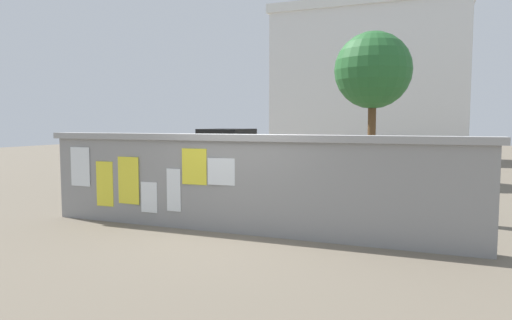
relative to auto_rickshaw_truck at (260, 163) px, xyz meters
The scene contains 8 objects.
ground 4.21m from the auto_rickshaw_truck, 72.51° to the left, with size 60.00×60.00×0.00m, color #6B6051.
poster_wall 4.26m from the auto_rickshaw_truck, 73.33° to the right, with size 8.51×0.42×1.81m.
auto_rickshaw_truck is the anchor object (origin of this frame).
motorcycle 3.95m from the auto_rickshaw_truck, 44.56° to the right, with size 1.89×0.59×0.87m.
bicycle_near 4.51m from the auto_rickshaw_truck, ahead, with size 1.70×0.44×0.95m.
person_walking 5.33m from the auto_rickshaw_truck, 19.43° to the right, with size 0.48×0.48×1.62m.
tree_roadside 6.21m from the auto_rickshaw_truck, 64.06° to the left, with size 2.70×2.70×5.22m.
building_background 15.36m from the auto_rickshaw_truck, 86.76° to the left, with size 10.76×4.41×8.68m.
Camera 1 is at (3.24, -7.52, 2.01)m, focal length 31.70 mm.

